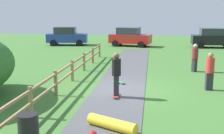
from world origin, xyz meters
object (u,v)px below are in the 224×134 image
(parked_car_red, at_px, (130,37))
(parked_car_black, at_px, (213,38))
(trash_bin, at_px, (28,130))
(skateboard_loose, at_px, (118,82))
(bystander_maroon, at_px, (195,56))
(bystander_red, at_px, (210,69))
(parked_car_blue, at_px, (67,36))
(skater_riding, at_px, (116,72))
(skater_fallen, at_px, (111,125))

(parked_car_red, xyz_separation_m, parked_car_black, (8.26, -0.01, 0.00))
(trash_bin, xyz_separation_m, skateboard_loose, (1.63, 6.93, -0.36))
(skateboard_loose, height_order, bystander_maroon, bystander_maroon)
(trash_bin, distance_m, bystander_red, 8.68)
(parked_car_blue, bearing_deg, skateboard_loose, -64.23)
(parked_car_blue, bearing_deg, parked_car_red, 0.16)
(skateboard_loose, bearing_deg, bystander_red, -7.90)
(trash_bin, xyz_separation_m, skater_riding, (1.82, 4.63, 0.63))
(bystander_red, height_order, parked_car_blue, parked_car_blue)
(skateboard_loose, bearing_deg, parked_car_black, 63.37)
(trash_bin, relative_size, parked_car_black, 0.21)
(trash_bin, distance_m, parked_car_black, 24.00)
(skateboard_loose, height_order, parked_car_blue, parked_car_blue)
(bystander_red, distance_m, bystander_maroon, 4.04)
(trash_bin, xyz_separation_m, parked_car_black, (9.26, 22.13, 0.51))
(skater_riding, bearing_deg, trash_bin, -111.41)
(skater_fallen, xyz_separation_m, skateboard_loose, (-0.43, 5.69, -0.11))
(trash_bin, relative_size, skater_riding, 0.47)
(bystander_red, bearing_deg, bystander_maroon, 91.24)
(skater_riding, bearing_deg, bystander_red, 22.59)
(bystander_maroon, xyz_separation_m, parked_car_blue, (-11.53, 11.75, 0.04))
(trash_bin, distance_m, skater_riding, 5.01)
(bystander_red, xyz_separation_m, bystander_maroon, (-0.09, 4.04, -0.05))
(skater_fallen, bearing_deg, bystander_red, 52.90)
(parked_car_red, bearing_deg, parked_car_blue, -179.84)
(bystander_maroon, bearing_deg, skater_riding, -124.93)
(bystander_red, height_order, parked_car_black, parked_car_black)
(bystander_red, relative_size, parked_car_red, 0.39)
(bystander_maroon, height_order, parked_car_blue, parked_car_blue)
(bystander_maroon, bearing_deg, bystander_red, -88.76)
(skateboard_loose, bearing_deg, parked_car_red, 92.38)
(skateboard_loose, xyz_separation_m, parked_car_blue, (-7.34, 15.20, 0.87))
(parked_car_blue, bearing_deg, parked_car_black, 0.03)
(trash_bin, relative_size, bystander_maroon, 0.54)
(parked_car_blue, bearing_deg, skater_riding, -66.75)
(skater_riding, distance_m, parked_car_blue, 19.04)
(skater_fallen, distance_m, bystander_red, 6.43)
(bystander_red, xyz_separation_m, parked_car_black, (3.34, 15.80, -0.01))
(skater_fallen, xyz_separation_m, bystander_maroon, (3.76, 9.13, 0.72))
(parked_car_red, distance_m, parked_car_black, 8.26)
(parked_car_black, bearing_deg, bystander_red, -101.94)
(skater_fallen, height_order, skateboard_loose, skater_fallen)
(trash_bin, height_order, parked_car_black, parked_car_black)
(skater_fallen, bearing_deg, parked_car_red, 92.91)
(trash_bin, distance_m, skateboard_loose, 7.13)
(bystander_maroon, bearing_deg, parked_car_black, 73.74)
(skater_fallen, xyz_separation_m, parked_car_blue, (-7.77, 20.88, 0.76))
(parked_car_blue, bearing_deg, trash_bin, -75.55)
(bystander_maroon, distance_m, parked_car_red, 12.72)
(skater_riding, distance_m, parked_car_red, 17.53)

